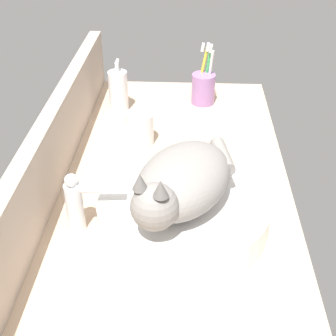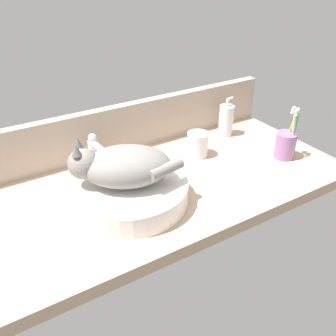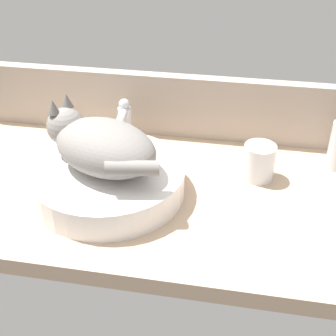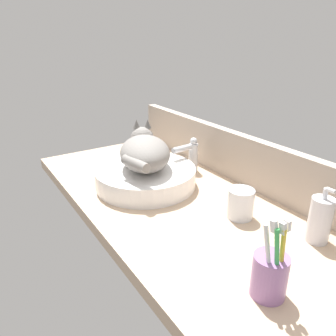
{
  "view_description": "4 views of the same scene",
  "coord_description": "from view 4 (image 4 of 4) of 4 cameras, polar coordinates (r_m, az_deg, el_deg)",
  "views": [
    {
      "loc": [
        -88.66,
        -4.42,
        65.43
      ],
      "look_at": [
        -2.85,
        -0.05,
        7.6
      ],
      "focal_mm": 50.0,
      "sensor_mm": 36.0,
      "label": 1
    },
    {
      "loc": [
        -51.12,
        -87.11,
        65.8
      ],
      "look_at": [
        0.35,
        -3.46,
        7.09
      ],
      "focal_mm": 40.0,
      "sensor_mm": 36.0,
      "label": 2
    },
    {
      "loc": [
        15.88,
        -88.21,
        64.12
      ],
      "look_at": [
        0.2,
        -1.84,
        7.12
      ],
      "focal_mm": 50.0,
      "sensor_mm": 36.0,
      "label": 3
    },
    {
      "loc": [
        79.19,
        -54.54,
        50.13
      ],
      "look_at": [
        0.56,
        -3.4,
        11.45
      ],
      "focal_mm": 35.0,
      "sensor_mm": 36.0,
      "label": 4
    }
  ],
  "objects": [
    {
      "name": "sink_basin",
      "position": [
        1.16,
        -3.91,
        -1.53
      ],
      "size": [
        35.17,
        35.17,
        6.68
      ],
      "primitive_type": "cylinder",
      "color": "white",
      "rests_on": "ground_plane"
    },
    {
      "name": "faucet",
      "position": [
        1.26,
        4.04,
        2.47
      ],
      "size": [
        3.61,
        11.85,
        13.6
      ],
      "color": "silver",
      "rests_on": "ground_plane"
    },
    {
      "name": "ground_plane",
      "position": [
        1.09,
        1.34,
        -6.06
      ],
      "size": [
        122.71,
        57.57,
        4.0
      ],
      "primitive_type": "cube",
      "color": "tan"
    },
    {
      "name": "backsplash_panel",
      "position": [
        1.21,
        12.01,
        1.88
      ],
      "size": [
        122.71,
        3.6,
        17.43
      ],
      "primitive_type": "cube",
      "color": "#AD9E8E",
      "rests_on": "ground_plane"
    },
    {
      "name": "toothbrush_cup",
      "position": [
        0.72,
        17.33,
        -17.27
      ],
      "size": [
        7.26,
        7.26,
        18.71
      ],
      "color": "#996BA8",
      "rests_on": "ground_plane"
    },
    {
      "name": "water_glass",
      "position": [
        0.98,
        12.49,
        -6.31
      ],
      "size": [
        7.62,
        7.62,
        8.85
      ],
      "color": "white",
      "rests_on": "ground_plane"
    },
    {
      "name": "cat",
      "position": [
        1.13,
        -4.13,
        2.95
      ],
      "size": [
        30.1,
        25.87,
        14.0
      ],
      "color": "gray",
      "rests_on": "sink_basin"
    },
    {
      "name": "soap_dispenser",
      "position": [
        0.93,
        24.95,
        -8.16
      ],
      "size": [
        5.75,
        5.75,
        15.54
      ],
      "color": "silver",
      "rests_on": "ground_plane"
    }
  ]
}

